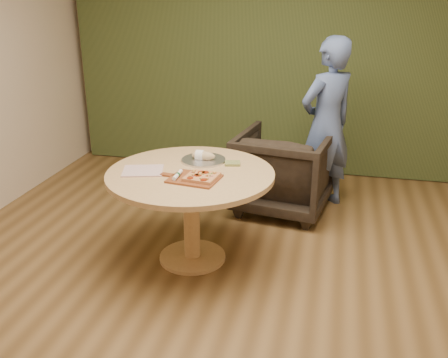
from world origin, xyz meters
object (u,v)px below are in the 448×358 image
at_px(pedestal_table, 191,189).
at_px(person_standing, 326,125).
at_px(pizza_paddle, 193,179).
at_px(bread_roll, 202,156).
at_px(flatbread_pizza, 202,177).
at_px(cutlery_roll, 178,175).
at_px(serving_tray, 204,160).
at_px(armchair, 284,168).

bearing_deg(pedestal_table, person_standing, 54.08).
relative_size(pedestal_table, pizza_paddle, 2.76).
xyz_separation_m(pizza_paddle, bread_roll, (-0.04, 0.41, 0.04)).
distance_m(flatbread_pizza, cutlery_roll, 0.18).
relative_size(pizza_paddle, serving_tray, 1.30).
relative_size(flatbread_pizza, serving_tray, 0.70).
bearing_deg(person_standing, flatbread_pizza, 16.97).
distance_m(pizza_paddle, armchair, 1.41).
bearing_deg(pizza_paddle, flatbread_pizza, 10.58).
relative_size(pedestal_table, flatbread_pizza, 5.15).
bearing_deg(flatbread_pizza, pizza_paddle, -177.34).
height_order(armchair, person_standing, person_standing).
bearing_deg(cutlery_roll, bread_roll, 79.86).
relative_size(flatbread_pizza, bread_roll, 1.28).
relative_size(cutlery_roll, person_standing, 0.12).
relative_size(pizza_paddle, armchair, 0.53).
bearing_deg(bread_roll, pizza_paddle, -84.04).
relative_size(flatbread_pizza, armchair, 0.29).
distance_m(flatbread_pizza, armchair, 1.39).
relative_size(cutlery_roll, armchair, 0.23).
distance_m(pedestal_table, bread_roll, 0.32).
distance_m(serving_tray, bread_roll, 0.04).
height_order(cutlery_roll, armchair, armchair).
relative_size(pizza_paddle, bread_roll, 2.40).
distance_m(armchair, person_standing, 0.57).
relative_size(pedestal_table, person_standing, 0.77).
height_order(serving_tray, bread_roll, bread_roll).
xyz_separation_m(pedestal_table, pizza_paddle, (0.06, -0.15, 0.15)).
relative_size(flatbread_pizza, person_standing, 0.15).
bearing_deg(flatbread_pizza, serving_tray, 103.43).
relative_size(serving_tray, person_standing, 0.22).
bearing_deg(pizza_paddle, serving_tray, 102.66).
distance_m(pedestal_table, pizza_paddle, 0.22).
bearing_deg(serving_tray, person_standing, 48.69).
relative_size(bread_roll, person_standing, 0.12).
bearing_deg(armchair, pedestal_table, 71.37).
distance_m(pizza_paddle, bread_roll, 0.42).
xyz_separation_m(cutlery_roll, armchair, (0.64, 1.28, -0.35)).
height_order(pedestal_table, armchair, armchair).
bearing_deg(armchair, flatbread_pizza, 79.07).
bearing_deg(serving_tray, flatbread_pizza, -76.57).
distance_m(flatbread_pizza, person_standing, 1.68).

